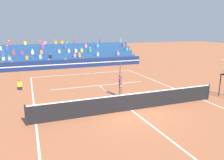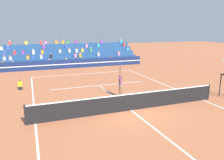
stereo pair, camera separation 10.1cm
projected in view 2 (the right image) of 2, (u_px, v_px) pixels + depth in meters
The scene contains 8 objects.
ground_plane at pixel (131, 110), 13.23m from camera, with size 120.00×120.00×0.00m, color #AD603D.
court_lines at pixel (131, 110), 13.23m from camera, with size 11.10×23.90×0.01m.
tennis_net at pixel (131, 102), 13.11m from camera, with size 12.00×0.10×1.10m.
sponsor_banner_wall at pixel (76, 63), 27.69m from camera, with size 18.00×0.26×1.10m.
bleacher_stand at pixel (71, 56), 31.04m from camera, with size 18.50×4.75×3.38m.
ball_kid_courtside at pixel (20, 86), 17.72m from camera, with size 0.30×0.36×0.84m.
tennis_player at pixel (120, 84), 15.53m from camera, with size 0.46×0.81×2.50m.
tennis_ball at pixel (162, 94), 16.38m from camera, with size 0.07×0.07×0.07m, color #C6DB33.
Camera 2 is at (-5.50, -11.25, 4.80)m, focal length 35.00 mm.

